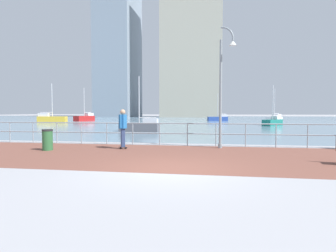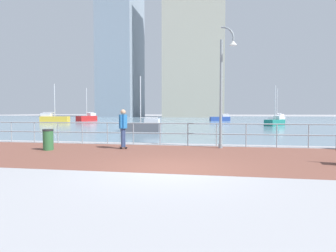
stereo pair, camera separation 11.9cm
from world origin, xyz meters
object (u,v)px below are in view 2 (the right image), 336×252
Objects in this scene: sailboat_gray at (277,119)px; sailboat_red at (54,119)px; sailboat_ivory at (275,122)px; sailboat_blue at (221,118)px; trash_bin at (48,140)px; skateboarder at (123,125)px; lamppost at (224,81)px; sailboat_yellow at (142,126)px; sailboat_white at (87,118)px.

sailboat_red reaches higher than sailboat_gray.
sailboat_ivory is 0.80× the size of sailboat_red.
sailboat_blue is 0.82× the size of sailboat_red.
sailboat_blue is 28.14m from sailboat_red.
sailboat_red reaches higher than trash_bin.
skateboarder reaches higher than trash_bin.
skateboarder is at bearing -115.58° from sailboat_ivory.
lamppost is at bearing 12.38° from skateboarder.
sailboat_gray is at bearing 68.84° from skateboarder.
trash_bin is at bearing -120.51° from sailboat_ivory.
sailboat_yellow is at bearing 123.50° from lamppost.
skateboarder is at bearing 16.94° from trash_bin.
sailboat_white reaches higher than skateboarder.
sailboat_ivory is at bearing 73.47° from lamppost.
sailboat_blue is 1.06× the size of sailboat_yellow.
trash_bin is 11.89m from sailboat_yellow.
sailboat_blue is 17.27m from sailboat_ivory.
sailboat_ivory is at bearing 59.49° from trash_bin.
trash_bin is 0.19× the size of sailboat_blue.
sailboat_gray is at bearing 74.98° from lamppost.
lamppost is 0.92× the size of sailboat_red.
sailboat_red is at bearing 126.40° from skateboarder.
lamppost is 5.04m from skateboarder.
sailboat_red is at bearing 137.09° from sailboat_yellow.
sailboat_yellow is (19.08, -17.73, -0.14)m from sailboat_red.
sailboat_gray is (13.87, 35.83, -0.57)m from skateboarder.
sailboat_yellow reaches higher than trash_bin.
sailboat_white is at bearing 113.23° from trash_bin.
lamppost is 1.15× the size of sailboat_ivory.
sailboat_gray is 0.91× the size of sailboat_white.
sailboat_white is at bearing 117.88° from skateboarder.
sailboat_blue reaches higher than trash_bin.
sailboat_yellow reaches higher than skateboarder.
sailboat_yellow is at bearing -122.52° from sailboat_gray.
lamppost is 37.77m from sailboat_red.
skateboarder is 35.57m from sailboat_red.
trash_bin is 0.19× the size of sailboat_ivory.
sailboat_white reaches higher than trash_bin.
sailboat_gray is 0.89× the size of sailboat_red.
trash_bin is 28.09m from sailboat_ivory.
sailboat_gray reaches higher than sailboat_blue.
skateboarder is 0.30× the size of sailboat_red.
sailboat_blue is 29.30m from sailboat_yellow.
sailboat_blue is at bearing 78.72° from trash_bin.
sailboat_yellow is at bearing -42.91° from sailboat_red.
skateboarder is 39.66m from sailboat_blue.
sailboat_red reaches higher than sailboat_ivory.
skateboarder is at bearing -97.11° from sailboat_blue.
sailboat_blue is 0.84× the size of sailboat_white.
trash_bin is at bearing -58.72° from sailboat_red.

